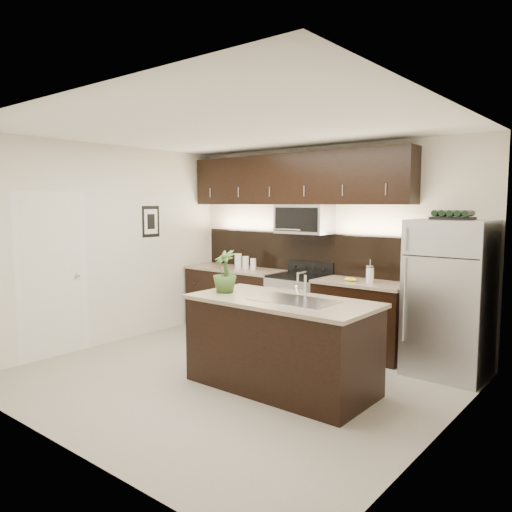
% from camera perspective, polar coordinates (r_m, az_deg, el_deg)
% --- Properties ---
extents(ground, '(4.50, 4.50, 0.00)m').
position_cam_1_polar(ground, '(5.66, -2.86, -13.74)').
color(ground, gray).
rests_on(ground, ground).
extents(room_walls, '(4.52, 4.02, 2.71)m').
position_cam_1_polar(room_walls, '(5.38, -4.11, 3.69)').
color(room_walls, beige).
rests_on(room_walls, ground).
extents(counter_run, '(3.51, 0.65, 0.94)m').
position_cam_1_polar(counter_run, '(7.08, 3.54, -5.75)').
color(counter_run, black).
rests_on(counter_run, ground).
extents(upper_fixtures, '(3.49, 0.40, 1.66)m').
position_cam_1_polar(upper_fixtures, '(7.04, 4.51, 7.84)').
color(upper_fixtures, black).
rests_on(upper_fixtures, counter_run).
extents(island, '(1.96, 0.96, 0.94)m').
position_cam_1_polar(island, '(5.24, 2.91, -9.95)').
color(island, black).
rests_on(island, ground).
extents(sink_faucet, '(0.84, 0.50, 0.28)m').
position_cam_1_polar(sink_faucet, '(5.05, 4.39, -4.92)').
color(sink_faucet, silver).
rests_on(sink_faucet, island).
extents(refrigerator, '(0.84, 0.76, 1.74)m').
position_cam_1_polar(refrigerator, '(5.95, 21.24, -4.49)').
color(refrigerator, '#B2B2B7').
rests_on(refrigerator, ground).
extents(wine_rack, '(0.43, 0.27, 0.10)m').
position_cam_1_polar(wine_rack, '(5.86, 21.58, 4.35)').
color(wine_rack, black).
rests_on(wine_rack, refrigerator).
extents(plant, '(0.30, 0.30, 0.47)m').
position_cam_1_polar(plant, '(5.47, -3.60, -1.77)').
color(plant, '#345421').
rests_on(plant, island).
extents(canisters, '(0.34, 0.16, 0.23)m').
position_cam_1_polar(canisters, '(7.44, -1.40, -0.72)').
color(canisters, silver).
rests_on(canisters, counter_run).
extents(french_press, '(0.10, 0.10, 0.29)m').
position_cam_1_polar(french_press, '(6.29, 12.89, -2.05)').
color(french_press, silver).
rests_on(french_press, counter_run).
extents(bananas, '(0.17, 0.14, 0.05)m').
position_cam_1_polar(bananas, '(6.41, 10.45, -2.60)').
color(bananas, yellow).
rests_on(bananas, counter_run).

